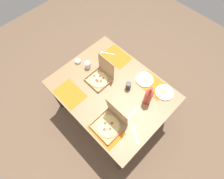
{
  "coord_description": "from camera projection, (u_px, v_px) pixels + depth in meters",
  "views": [
    {
      "loc": [
        0.73,
        -0.73,
        2.7
      ],
      "look_at": [
        0.0,
        0.0,
        0.76
      ],
      "focal_mm": 28.72,
      "sensor_mm": 36.0,
      "label": 1
    }
  ],
  "objects": [
    {
      "name": "plate_far_left",
      "position": [
        164.0,
        92.0,
        2.17
      ],
      "size": [
        0.22,
        0.22,
        0.03
      ],
      "color": "white",
      "rests_on": "dining_table"
    },
    {
      "name": "cup_red",
      "position": [
        88.0,
        65.0,
        2.31
      ],
      "size": [
        0.07,
        0.07,
        0.1
      ],
      "primitive_type": "cylinder",
      "color": "silver",
      "rests_on": "dining_table"
    },
    {
      "name": "pizza_box_corner_left",
      "position": [
        100.0,
        77.0,
        2.23
      ],
      "size": [
        0.27,
        0.27,
        0.3
      ],
      "color": "tan",
      "rests_on": "dining_table"
    },
    {
      "name": "cup_clear_right",
      "position": [
        128.0,
        86.0,
        2.16
      ],
      "size": [
        0.07,
        0.07,
        0.11
      ],
      "primitive_type": "cylinder",
      "color": "#333338",
      "rests_on": "dining_table"
    },
    {
      "name": "placemat_near_left",
      "position": [
        70.0,
        94.0,
        2.17
      ],
      "size": [
        0.36,
        0.26,
        0.0
      ],
      "primitive_type": "cube",
      "color": "orange",
      "rests_on": "dining_table"
    },
    {
      "name": "knife_by_far_left",
      "position": [
        135.0,
        134.0,
        1.93
      ],
      "size": [
        0.19,
        0.13,
        0.0
      ],
      "primitive_type": "cube",
      "rotation": [
        0.0,
        0.0,
        2.57
      ],
      "color": "#B7B7BC",
      "rests_on": "dining_table"
    },
    {
      "name": "pizza_box_center",
      "position": [
        110.0,
        123.0,
        1.94
      ],
      "size": [
        0.3,
        0.3,
        0.34
      ],
      "color": "tan",
      "rests_on": "dining_table"
    },
    {
      "name": "placemat_far_right",
      "position": [
        153.0,
        85.0,
        2.22
      ],
      "size": [
        0.36,
        0.26,
        0.0
      ],
      "primitive_type": "cube",
      "color": "orange",
      "rests_on": "dining_table"
    },
    {
      "name": "plate_near_left",
      "position": [
        145.0,
        79.0,
        2.25
      ],
      "size": [
        0.22,
        0.22,
        0.03
      ],
      "color": "white",
      "rests_on": "dining_table"
    },
    {
      "name": "placemat_far_left",
      "position": [
        117.0,
        56.0,
        2.44
      ],
      "size": [
        0.36,
        0.26,
        0.0
      ],
      "primitive_type": "cube",
      "color": "orange",
      "rests_on": "dining_table"
    },
    {
      "name": "condiment_bowl",
      "position": [
        78.0,
        61.0,
        2.37
      ],
      "size": [
        0.08,
        0.08,
        0.04
      ],
      "primitive_type": "cylinder",
      "color": "white",
      "rests_on": "dining_table"
    },
    {
      "name": "fork_by_near_left",
      "position": [
        133.0,
        113.0,
        2.05
      ],
      "size": [
        0.03,
        0.19,
        0.0
      ],
      "primitive_type": "cube",
      "rotation": [
        0.0,
        0.0,
        1.65
      ],
      "color": "#B7B7BC",
      "rests_on": "dining_table"
    },
    {
      "name": "placemat_near_right",
      "position": [
        106.0,
        131.0,
        1.96
      ],
      "size": [
        0.36,
        0.26,
        0.0
      ],
      "primitive_type": "cube",
      "color": "orange",
      "rests_on": "dining_table"
    },
    {
      "name": "soda_bottle",
      "position": [
        148.0,
        97.0,
        2.0
      ],
      "size": [
        0.09,
        0.09,
        0.32
      ],
      "color": "#B2382D",
      "rests_on": "dining_table"
    },
    {
      "name": "fork_by_near_right",
      "position": [
        108.0,
        53.0,
        2.46
      ],
      "size": [
        0.17,
        0.11,
        0.0
      ],
      "primitive_type": "cube",
      "rotation": [
        0.0,
        0.0,
        0.54
      ],
      "color": "#B7B7BC",
      "rests_on": "dining_table"
    },
    {
      "name": "dining_table",
      "position": [
        112.0,
        93.0,
        2.29
      ],
      "size": [
        1.41,
        1.11,
        0.76
      ],
      "color": "#3F3328",
      "rests_on": "ground_plane"
    },
    {
      "name": "ground_plane",
      "position": [
        112.0,
        112.0,
        2.86
      ],
      "size": [
        6.0,
        6.0,
        0.0
      ],
      "primitive_type": "plane",
      "color": "brown"
    }
  ]
}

